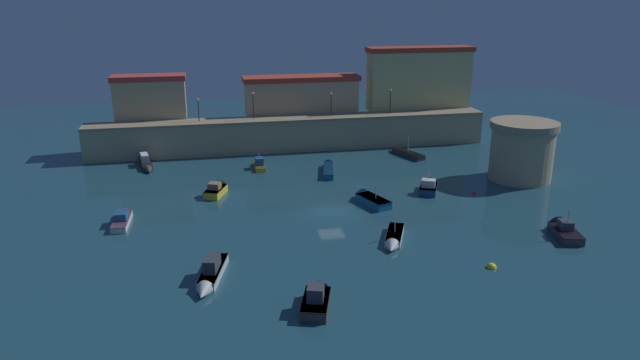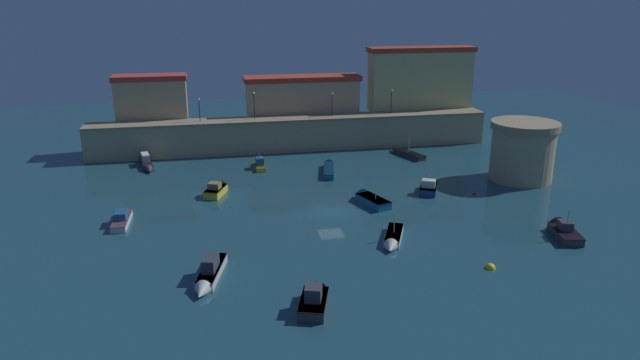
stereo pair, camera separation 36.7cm
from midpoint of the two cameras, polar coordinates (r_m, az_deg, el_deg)
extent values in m
plane|color=#1E4756|center=(56.98, 0.95, -3.09)|extent=(135.30, 135.30, 0.00)
cube|color=tan|center=(79.31, -2.88, 4.58)|extent=(54.87, 3.70, 4.30)
cube|color=gray|center=(78.82, -2.91, 6.19)|extent=(54.87, 4.00, 0.24)
cube|color=tan|center=(81.43, -16.73, 7.67)|extent=(9.38, 3.68, 5.35)
cube|color=#B73832|center=(80.99, -16.92, 9.77)|extent=(9.76, 3.83, 0.70)
cube|color=tan|center=(82.53, -2.00, 8.29)|extent=(15.90, 4.15, 4.65)
cube|color=#B13928|center=(82.12, -2.02, 10.13)|extent=(16.54, 4.32, 0.70)
cube|color=#C2BC7D|center=(86.59, 9.73, 9.76)|extent=(15.16, 3.50, 8.40)
cube|color=#B43924|center=(86.08, 9.89, 12.76)|extent=(15.77, 3.64, 0.70)
cylinder|color=tan|center=(69.88, 19.35, 2.47)|extent=(7.07, 7.07, 6.03)
cylinder|color=gray|center=(69.11, 19.64, 5.20)|extent=(7.64, 7.64, 0.80)
cylinder|color=black|center=(77.67, -12.18, 6.76)|extent=(0.12, 0.12, 2.76)
sphere|color=#F9D172|center=(77.40, -12.26, 7.87)|extent=(0.32, 0.32, 0.32)
cylinder|color=black|center=(77.87, -6.82, 7.28)|extent=(0.12, 0.12, 3.33)
sphere|color=#F9D172|center=(77.56, -6.87, 8.60)|extent=(0.32, 0.32, 0.32)
cylinder|color=black|center=(79.51, 0.99, 7.47)|extent=(0.12, 0.12, 2.93)
sphere|color=#F9D172|center=(79.23, 0.99, 8.62)|extent=(0.32, 0.32, 0.32)
cylinder|color=black|center=(81.76, 6.91, 7.71)|extent=(0.12, 0.12, 3.12)
sphere|color=#F9D172|center=(81.48, 6.95, 8.89)|extent=(0.32, 0.32, 0.32)
cube|color=#333338|center=(75.18, -17.20, 1.58)|extent=(2.19, 5.52, 0.61)
cone|color=#333338|center=(71.97, -16.89, 0.89)|extent=(1.34, 1.59, 1.08)
cube|color=black|center=(75.11, -17.22, 1.77)|extent=(2.24, 5.63, 0.08)
cube|color=silver|center=(75.26, -17.28, 2.19)|extent=(1.27, 2.21, 0.90)
cube|color=#99B7C6|center=(74.25, -17.19, 2.02)|extent=(0.78, 0.22, 0.54)
cube|color=#195689|center=(68.86, 0.70, 0.98)|extent=(2.38, 6.02, 0.71)
cone|color=#195689|center=(72.32, 0.70, 1.81)|extent=(1.36, 1.60, 1.08)
cube|color=#092B45|center=(68.77, 0.70, 1.23)|extent=(2.43, 6.14, 0.08)
cube|color=white|center=(50.92, 7.27, -5.48)|extent=(3.01, 4.57, 0.65)
cone|color=white|center=(48.39, 6.95, -6.77)|extent=(1.65, 1.64, 1.26)
cube|color=slate|center=(50.81, 7.28, -5.19)|extent=(3.07, 4.66, 0.08)
cylinder|color=#B2B2B7|center=(50.33, 7.31, -4.28)|extent=(0.08, 0.08, 1.76)
cube|color=gold|center=(62.23, -10.56, -1.16)|extent=(2.71, 3.73, 0.81)
cone|color=gold|center=(64.11, -9.91, -0.55)|extent=(1.74, 1.43, 1.50)
cube|color=#5B6710|center=(62.11, -10.58, -0.84)|extent=(2.76, 3.81, 0.08)
cube|color=olive|center=(61.78, -10.67, -0.58)|extent=(1.53, 1.49, 0.68)
cube|color=#99B7C6|center=(62.27, -10.50, -0.38)|extent=(1.02, 0.45, 0.41)
cube|color=silver|center=(44.89, -10.86, -9.00)|extent=(2.58, 5.42, 0.70)
cone|color=silver|center=(42.08, -11.87, -11.00)|extent=(1.57, 1.67, 1.27)
cube|color=#56576F|center=(44.75, -10.88, -8.65)|extent=(2.63, 5.53, 0.08)
cube|color=#333842|center=(44.27, -11.01, -8.16)|extent=(1.44, 2.23, 1.04)
cube|color=navy|center=(63.22, 10.62, -0.88)|extent=(3.04, 3.79, 0.76)
cone|color=navy|center=(65.22, 10.77, -0.30)|extent=(1.89, 1.57, 1.65)
cube|color=black|center=(63.11, 10.64, -0.59)|extent=(3.11, 3.87, 0.08)
cube|color=silver|center=(62.57, 10.63, -0.32)|extent=(1.75, 1.58, 0.82)
cylinder|color=#B2B2B7|center=(62.61, 10.68, 0.24)|extent=(0.08, 0.08, 1.95)
cube|color=#333338|center=(39.78, -0.70, -12.30)|extent=(2.76, 3.99, 0.81)
cone|color=#333338|center=(41.74, -0.35, -10.74)|extent=(1.90, 1.47, 1.68)
cube|color=black|center=(39.59, -0.70, -11.85)|extent=(2.82, 4.06, 0.08)
cube|color=#333842|center=(39.26, -0.72, -11.21)|extent=(1.45, 1.62, 1.02)
cube|color=#99B7C6|center=(39.83, -0.61, -10.67)|extent=(0.96, 0.35, 0.61)
cube|color=silver|center=(56.72, -19.37, -3.93)|extent=(1.46, 4.65, 0.61)
cone|color=silver|center=(59.40, -18.95, -2.90)|extent=(1.30, 1.33, 1.26)
cube|color=#775168|center=(56.62, -19.39, -3.68)|extent=(1.49, 4.75, 0.08)
cube|color=navy|center=(56.47, -19.44, -3.33)|extent=(1.12, 1.77, 0.68)
cube|color=#99B7C6|center=(57.26, -19.31, -2.99)|extent=(0.96, 0.09, 0.41)
cube|color=#195689|center=(58.58, 5.18, -2.14)|extent=(2.94, 4.44, 0.81)
cone|color=#195689|center=(60.56, 3.73, -1.42)|extent=(1.87, 1.62, 1.58)
cube|color=#092844|center=(58.46, 5.19, -1.80)|extent=(3.00, 4.53, 0.08)
cylinder|color=#B2B2B7|center=(57.92, 5.43, -1.22)|extent=(0.08, 0.08, 1.41)
cube|color=gold|center=(71.21, -6.22, 1.35)|extent=(1.19, 3.82, 0.49)
cone|color=gold|center=(73.50, -6.40, 1.87)|extent=(1.12, 1.07, 1.12)
cube|color=#5E6119|center=(71.15, -6.23, 1.51)|extent=(1.21, 3.90, 0.08)
cube|color=navy|center=(71.05, -6.24, 1.89)|extent=(0.95, 1.34, 0.89)
cube|color=#99B7C6|center=(71.68, -6.30, 2.07)|extent=(0.86, 0.06, 0.53)
cylinder|color=#B2B2B7|center=(71.09, -6.26, 2.17)|extent=(0.08, 0.08, 1.52)
cube|color=#333338|center=(76.91, 8.73, 2.57)|extent=(2.98, 5.36, 0.66)
cone|color=#333338|center=(79.35, 7.23, 3.11)|extent=(1.64, 1.74, 1.25)
cube|color=black|center=(76.84, 8.74, 2.77)|extent=(3.04, 5.47, 0.08)
cylinder|color=#B2B2B7|center=(76.69, 8.69, 3.61)|extent=(0.08, 0.08, 2.17)
cube|color=#333338|center=(55.09, 23.18, -4.95)|extent=(2.69, 4.28, 0.75)
cone|color=#333338|center=(57.24, 22.31, -4.00)|extent=(1.95, 1.48, 1.74)
cube|color=black|center=(54.97, 23.22, -4.63)|extent=(2.75, 4.37, 0.08)
cube|color=#333842|center=(55.08, 23.17, -4.11)|extent=(1.31, 1.54, 0.75)
cube|color=#99B7C6|center=(55.64, 22.93, -3.82)|extent=(0.92, 0.27, 0.45)
cylinder|color=#B2B2B7|center=(54.54, 23.38, -3.63)|extent=(0.08, 0.08, 2.04)
sphere|color=yellow|center=(47.41, 16.56, -8.41)|extent=(0.80, 0.80, 0.80)
sphere|color=red|center=(63.92, 14.96, -1.34)|extent=(0.45, 0.45, 0.45)
camera|label=1|loc=(0.18, -90.17, -0.06)|focal=32.00mm
camera|label=2|loc=(0.18, 89.83, 0.06)|focal=32.00mm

